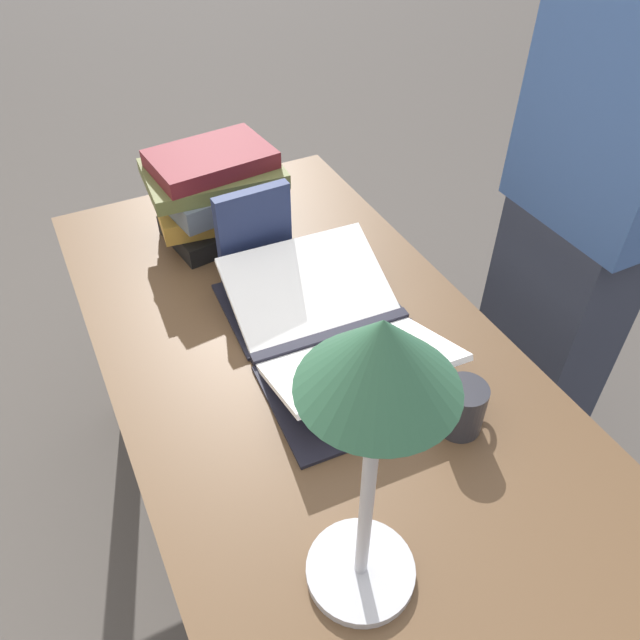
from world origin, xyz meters
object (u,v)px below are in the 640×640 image
at_px(coffee_mug, 463,407).
at_px(open_book, 332,330).
at_px(book_stack_tall, 215,193).
at_px(reading_lamp, 377,398).
at_px(person_reader, 589,204).
at_px(book_standing_upright, 254,234).

bearing_deg(coffee_mug, open_book, 19.25).
xyz_separation_m(book_stack_tall, reading_lamp, (-0.90, 0.11, 0.27)).
distance_m(open_book, reading_lamp, 0.60).
xyz_separation_m(reading_lamp, person_reader, (0.46, -0.83, -0.25)).
bearing_deg(person_reader, book_stack_tall, -121.46).
distance_m(open_book, person_reader, 0.65).
distance_m(reading_lamp, person_reader, 0.98).
relative_size(book_standing_upright, reading_lamp, 0.43).
bearing_deg(reading_lamp, book_stack_tall, -7.06).
bearing_deg(person_reader, open_book, -88.83).
height_order(book_stack_tall, book_standing_upright, book_stack_tall).
xyz_separation_m(coffee_mug, person_reader, (0.30, -0.55, 0.08)).
xyz_separation_m(open_book, coffee_mug, (-0.29, -0.10, 0.02)).
bearing_deg(coffee_mug, reading_lamp, 118.65).
bearing_deg(reading_lamp, coffee_mug, -61.35).
bearing_deg(open_book, book_stack_tall, 11.96).
height_order(coffee_mug, person_reader, person_reader).
bearing_deg(book_standing_upright, coffee_mug, -166.74).
bearing_deg(book_standing_upright, book_stack_tall, 4.99).
height_order(book_stack_tall, coffee_mug, book_stack_tall).
bearing_deg(book_stack_tall, reading_lamp, 172.94).
bearing_deg(coffee_mug, person_reader, -61.13).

